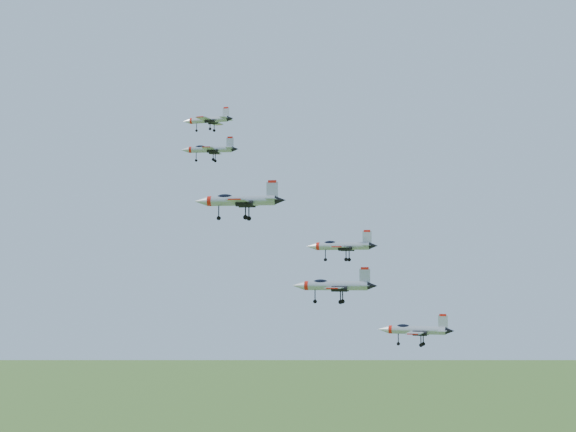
% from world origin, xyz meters
% --- Properties ---
extents(jet_lead, '(10.72, 8.86, 2.86)m').
position_xyz_m(jet_lead, '(-20.65, 13.09, 141.83)').
color(jet_lead, '#A4AAB0').
extents(jet_left_high, '(10.29, 8.75, 2.80)m').
position_xyz_m(jet_left_high, '(-14.01, 1.41, 134.03)').
color(jet_left_high, '#A4AAB0').
extents(jet_right_high, '(13.63, 11.53, 3.68)m').
position_xyz_m(jet_right_high, '(1.36, -17.80, 122.89)').
color(jet_right_high, '#A4AAB0').
extents(jet_left_low, '(12.27, 10.17, 3.28)m').
position_xyz_m(jet_left_low, '(9.89, 3.38, 116.72)').
color(jet_left_low, '#A4AAB0').
extents(jet_right_low, '(12.55, 10.54, 3.37)m').
position_xyz_m(jet_right_low, '(14.17, -12.50, 110.47)').
color(jet_right_low, '#A4AAB0').
extents(jet_trail, '(11.90, 9.83, 3.18)m').
position_xyz_m(jet_trail, '(23.26, -0.72, 103.51)').
color(jet_trail, '#A4AAB0').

